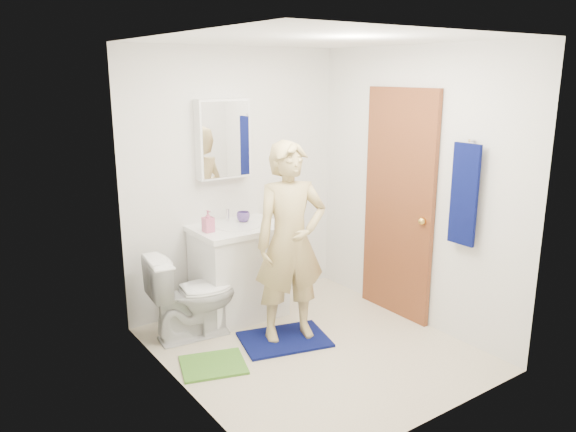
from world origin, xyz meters
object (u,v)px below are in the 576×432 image
Objects in this scene: vanity_cabinet at (239,274)px; towel at (464,195)px; toilet at (193,295)px; medicine_cabinet at (223,139)px; soap_dispenser at (208,221)px; toothbrush_cup at (243,217)px; man at (290,242)px.

towel is at bearing -51.53° from vanity_cabinet.
vanity_cabinet is at bearing -67.38° from toilet.
toilet is (-1.71, 1.33, -0.88)m from towel.
medicine_cabinet is 3.71× the size of soap_dispenser.
medicine_cabinet is 2.11m from towel.
medicine_cabinet is at bearing 124.61° from towel.
toothbrush_cup is (0.11, 0.09, 0.50)m from vanity_cabinet.
man is at bearing 141.97° from towel.
vanity_cabinet is 1.00× the size of towel.
toothbrush_cup reaches higher than toilet.
towel reaches higher than vanity_cabinet.
soap_dispenser is at bearing 139.19° from man.
man is (0.65, -0.50, 0.47)m from toilet.
vanity_cabinet is 0.62m from soap_dispenser.
man is (-1.07, 0.83, -0.41)m from towel.
toilet is at bearing 158.28° from man.
soap_dispenser is 0.43m from toothbrush_cup.
soap_dispenser reaches higher than vanity_cabinet.
towel is at bearing -44.66° from soap_dispenser.
man reaches higher than toilet.
vanity_cabinet is at bearing 128.47° from towel.
soap_dispenser is 0.76m from man.
soap_dispenser is at bearing -140.49° from medicine_cabinet.
vanity_cabinet is 1.14× the size of medicine_cabinet.
medicine_cabinet is (0.00, 0.22, 1.20)m from vanity_cabinet.
medicine_cabinet is 1.39m from toilet.
medicine_cabinet is 0.76m from soap_dispenser.
toilet is 0.87m from toothbrush_cup.
medicine_cabinet is at bearing -48.08° from toilet.
vanity_cabinet is at bearing 115.75° from man.
medicine_cabinet is at bearing 39.51° from soap_dispenser.
soap_dispenser is (-1.48, 1.46, -0.31)m from towel.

